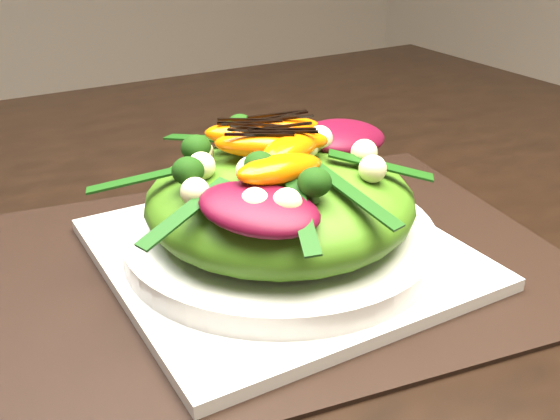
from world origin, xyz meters
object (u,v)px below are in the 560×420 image
plate_base (280,253)px  lettuce_mound (280,200)px  dining_table (43,256)px  placemat (280,260)px  salad_bowl (280,237)px  orange_segment (264,137)px

plate_base → lettuce_mound: lettuce_mound is taller
dining_table → placemat: dining_table is taller
salad_bowl → lettuce_mound: size_ratio=1.18×
placemat → orange_segment: 0.10m
plate_base → orange_segment: (0.00, 0.03, 0.09)m
lettuce_mound → salad_bowl: bearing=90.0°
placemat → orange_segment: size_ratio=6.26×
placemat → plate_base: bearing=0.0°
lettuce_mound → orange_segment: orange_segment is taller
salad_bowl → lettuce_mound: bearing=-90.0°
dining_table → salad_bowl: (0.16, -0.14, 0.04)m
dining_table → plate_base: size_ratio=6.07×
placemat → lettuce_mound: lettuce_mound is taller
dining_table → salad_bowl: dining_table is taller
plate_base → lettuce_mound: bearing=-90.0°
dining_table → plate_base: (0.16, -0.14, 0.03)m
placemat → lettuce_mound: size_ratio=2.12×
placemat → orange_segment: (0.00, 0.03, 0.10)m
placemat → dining_table: bearing=137.7°
salad_bowl → placemat: bearing=90.0°
salad_bowl → orange_segment: 0.08m
placemat → plate_base: size_ratio=1.67×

